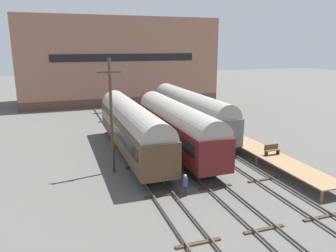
{
  "coord_description": "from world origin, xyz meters",
  "views": [
    {
      "loc": [
        -10.61,
        -22.9,
        10.23
      ],
      "look_at": [
        0.0,
        7.62,
        2.2
      ],
      "focal_mm": 35.0,
      "sensor_mm": 36.0,
      "label": 1
    }
  ],
  "objects_px": {
    "train_car_maroon": "(177,125)",
    "train_car_grey": "(190,110)",
    "utility_pole": "(111,115)",
    "train_car_brown": "(132,126)",
    "person_worker": "(185,183)",
    "bench": "(272,149)"
  },
  "relations": [
    {
      "from": "train_car_brown",
      "to": "bench",
      "type": "height_order",
      "value": "train_car_brown"
    },
    {
      "from": "train_car_grey",
      "to": "train_car_maroon",
      "type": "bearing_deg",
      "value": -122.68
    },
    {
      "from": "train_car_maroon",
      "to": "train_car_grey",
      "type": "relative_size",
      "value": 0.9
    },
    {
      "from": "train_car_maroon",
      "to": "train_car_brown",
      "type": "relative_size",
      "value": 0.92
    },
    {
      "from": "train_car_grey",
      "to": "train_car_brown",
      "type": "distance_m",
      "value": 9.75
    },
    {
      "from": "train_car_brown",
      "to": "utility_pole",
      "type": "relative_size",
      "value": 1.94
    },
    {
      "from": "train_car_maroon",
      "to": "person_worker",
      "type": "xyz_separation_m",
      "value": [
        -2.64,
        -8.69,
        -1.88
      ]
    },
    {
      "from": "bench",
      "to": "train_car_maroon",
      "type": "bearing_deg",
      "value": 140.86
    },
    {
      "from": "person_worker",
      "to": "train_car_maroon",
      "type": "bearing_deg",
      "value": 73.11
    },
    {
      "from": "bench",
      "to": "person_worker",
      "type": "distance_m",
      "value": 9.93
    },
    {
      "from": "bench",
      "to": "train_car_brown",
      "type": "bearing_deg",
      "value": 148.81
    },
    {
      "from": "train_car_maroon",
      "to": "train_car_brown",
      "type": "height_order",
      "value": "train_car_brown"
    },
    {
      "from": "train_car_brown",
      "to": "bench",
      "type": "xyz_separation_m",
      "value": [
        10.84,
        -6.56,
        -1.45
      ]
    },
    {
      "from": "person_worker",
      "to": "utility_pole",
      "type": "distance_m",
      "value": 8.22
    },
    {
      "from": "train_car_maroon",
      "to": "train_car_grey",
      "type": "xyz_separation_m",
      "value": [
        4.09,
        6.38,
        -0.0
      ]
    },
    {
      "from": "bench",
      "to": "utility_pole",
      "type": "distance_m",
      "value": 14.0
    },
    {
      "from": "train_car_grey",
      "to": "train_car_brown",
      "type": "relative_size",
      "value": 1.02
    },
    {
      "from": "train_car_grey",
      "to": "utility_pole",
      "type": "xyz_separation_m",
      "value": [
        -10.61,
        -8.91,
        1.96
      ]
    },
    {
      "from": "train_car_maroon",
      "to": "train_car_brown",
      "type": "distance_m",
      "value": 4.23
    },
    {
      "from": "train_car_grey",
      "to": "person_worker",
      "type": "xyz_separation_m",
      "value": [
        -6.73,
        -15.07,
        -1.88
      ]
    },
    {
      "from": "train_car_grey",
      "to": "bench",
      "type": "relative_size",
      "value": 13.18
    },
    {
      "from": "person_worker",
      "to": "utility_pole",
      "type": "height_order",
      "value": "utility_pole"
    }
  ]
}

